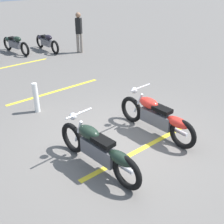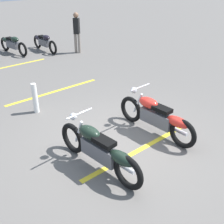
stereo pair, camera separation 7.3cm
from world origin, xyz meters
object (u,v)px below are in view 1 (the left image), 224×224
(bollard_post, at_px, (36,98))
(motorcycle_row_left, at_px, (15,44))
(motorcycle_dark_foreground, at_px, (99,149))
(bystander_near_row, at_px, (79,31))
(motorcycle_row_far_left, at_px, (46,42))
(motorcycle_bright_foreground, at_px, (157,117))

(bollard_post, bearing_deg, motorcycle_row_left, -14.25)
(motorcycle_dark_foreground, relative_size, bystander_near_row, 1.26)
(bollard_post, bearing_deg, motorcycle_dark_foreground, 179.88)
(motorcycle_row_far_left, relative_size, bollard_post, 2.48)
(motorcycle_bright_foreground, relative_size, motorcycle_row_far_left, 1.09)
(motorcycle_bright_foreground, relative_size, bollard_post, 2.70)
(motorcycle_dark_foreground, bearing_deg, bollard_post, -8.21)
(motorcycle_bright_foreground, distance_m, bollard_post, 3.28)
(motorcycle_row_far_left, height_order, bystander_near_row, bystander_near_row)
(motorcycle_row_left, bearing_deg, motorcycle_row_far_left, 58.59)
(motorcycle_bright_foreground, xyz_separation_m, motorcycle_dark_foreground, (-0.27, 1.79, 0.00))
(motorcycle_bright_foreground, xyz_separation_m, bollard_post, (2.75, 1.79, -0.05))
(motorcycle_row_far_left, distance_m, motorcycle_row_left, 1.39)
(motorcycle_dark_foreground, distance_m, motorcycle_row_far_left, 9.10)
(motorcycle_row_left, relative_size, bystander_near_row, 1.17)
(motorcycle_bright_foreground, bearing_deg, bystander_near_row, -21.82)
(motorcycle_row_far_left, xyz_separation_m, bollard_post, (-5.62, 2.86, -0.01))
(motorcycle_bright_foreground, distance_m, motorcycle_row_left, 8.84)
(bystander_near_row, bearing_deg, motorcycle_dark_foreground, 23.96)
(bystander_near_row, bearing_deg, motorcycle_row_far_left, -86.13)
(motorcycle_row_left, bearing_deg, motorcycle_bright_foreground, -9.98)
(motorcycle_bright_foreground, height_order, bystander_near_row, bystander_near_row)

